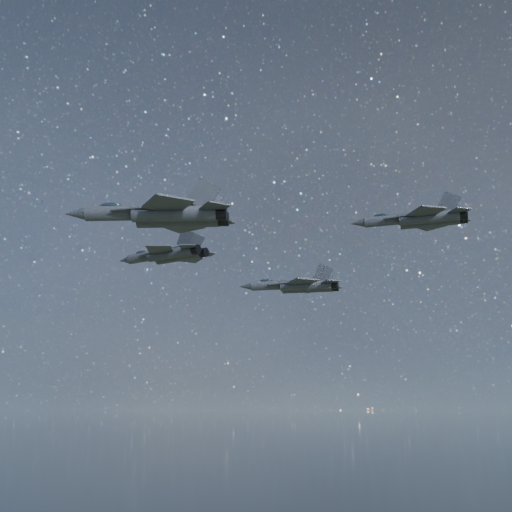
% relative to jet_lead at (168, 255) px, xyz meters
% --- Properties ---
extents(jet_lead, '(17.83, 12.47, 4.49)m').
position_rel_jet_lead_xyz_m(jet_lead, '(0.00, 0.00, 0.00)').
color(jet_lead, '#2D3139').
extents(jet_left, '(17.90, 12.25, 4.49)m').
position_rel_jet_lead_xyz_m(jet_left, '(16.07, 15.57, -3.41)').
color(jet_left, '#2D3139').
extents(jet_right, '(19.72, 13.08, 5.02)m').
position_rel_jet_lead_xyz_m(jet_right, '(13.57, -22.61, -2.11)').
color(jet_right, '#2D3139').
extents(jet_slot, '(15.73, 11.02, 3.97)m').
position_rel_jet_lead_xyz_m(jet_slot, '(39.06, -1.21, 0.36)').
color(jet_slot, '#2D3139').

